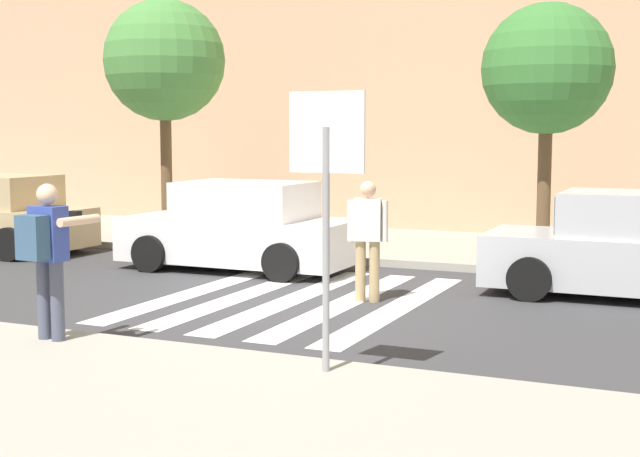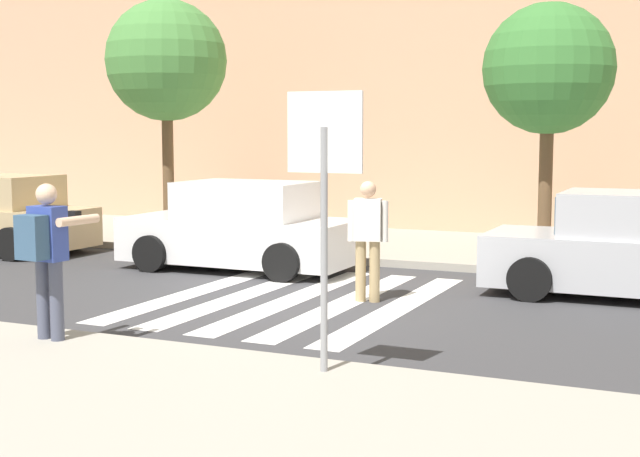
{
  "view_description": "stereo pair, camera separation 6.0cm",
  "coord_description": "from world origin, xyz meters",
  "px_view_note": "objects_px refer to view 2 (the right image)",
  "views": [
    {
      "loc": [
        5.51,
        -11.28,
        2.44
      ],
      "look_at": [
        0.6,
        -0.2,
        1.1
      ],
      "focal_mm": 50.0,
      "sensor_mm": 36.0,
      "label": 1
    },
    {
      "loc": [
        5.57,
        -11.25,
        2.44
      ],
      "look_at": [
        0.6,
        -0.2,
        1.1
      ],
      "focal_mm": 50.0,
      "sensor_mm": 36.0,
      "label": 2
    }
  ],
  "objects_px": {
    "parked_car_silver": "(633,249)",
    "pedestrian_crossing": "(368,234)",
    "street_tree_west": "(166,61)",
    "stop_sign": "(325,169)",
    "street_tree_center": "(549,70)",
    "photographer_with_backpack": "(46,247)",
    "parked_car_white": "(241,229)"
  },
  "relations": [
    {
      "from": "pedestrian_crossing",
      "to": "street_tree_west",
      "type": "height_order",
      "value": "street_tree_west"
    },
    {
      "from": "stop_sign",
      "to": "street_tree_west",
      "type": "bearing_deg",
      "value": 131.35
    },
    {
      "from": "street_tree_center",
      "to": "parked_car_white",
      "type": "bearing_deg",
      "value": -153.68
    },
    {
      "from": "stop_sign",
      "to": "street_tree_west",
      "type": "height_order",
      "value": "street_tree_west"
    },
    {
      "from": "stop_sign",
      "to": "photographer_with_backpack",
      "type": "bearing_deg",
      "value": -178.63
    },
    {
      "from": "stop_sign",
      "to": "pedestrian_crossing",
      "type": "relative_size",
      "value": 1.54
    },
    {
      "from": "stop_sign",
      "to": "parked_car_silver",
      "type": "bearing_deg",
      "value": 68.87
    },
    {
      "from": "photographer_with_backpack",
      "to": "parked_car_white",
      "type": "height_order",
      "value": "photographer_with_backpack"
    },
    {
      "from": "photographer_with_backpack",
      "to": "street_tree_west",
      "type": "xyz_separation_m",
      "value": [
        -4.06,
        8.43,
        2.71
      ]
    },
    {
      "from": "stop_sign",
      "to": "parked_car_silver",
      "type": "xyz_separation_m",
      "value": [
        2.29,
        5.92,
        -1.36
      ]
    },
    {
      "from": "street_tree_center",
      "to": "stop_sign",
      "type": "bearing_deg",
      "value": -94.05
    },
    {
      "from": "stop_sign",
      "to": "photographer_with_backpack",
      "type": "xyz_separation_m",
      "value": [
        -3.29,
        -0.08,
        -0.92
      ]
    },
    {
      "from": "pedestrian_crossing",
      "to": "parked_car_silver",
      "type": "relative_size",
      "value": 0.42
    },
    {
      "from": "pedestrian_crossing",
      "to": "parked_car_silver",
      "type": "bearing_deg",
      "value": 28.24
    },
    {
      "from": "street_tree_west",
      "to": "stop_sign",
      "type": "bearing_deg",
      "value": -48.65
    },
    {
      "from": "pedestrian_crossing",
      "to": "street_tree_center",
      "type": "height_order",
      "value": "street_tree_center"
    },
    {
      "from": "pedestrian_crossing",
      "to": "parked_car_white",
      "type": "bearing_deg",
      "value": 149.21
    },
    {
      "from": "photographer_with_backpack",
      "to": "pedestrian_crossing",
      "type": "xyz_separation_m",
      "value": [
        2.15,
        4.16,
        -0.19
      ]
    },
    {
      "from": "photographer_with_backpack",
      "to": "parked_car_white",
      "type": "bearing_deg",
      "value": 98.81
    },
    {
      "from": "photographer_with_backpack",
      "to": "street_tree_center",
      "type": "relative_size",
      "value": 0.38
    },
    {
      "from": "pedestrian_crossing",
      "to": "photographer_with_backpack",
      "type": "bearing_deg",
      "value": -117.4
    },
    {
      "from": "parked_car_white",
      "to": "street_tree_west",
      "type": "distance_m",
      "value": 5.06
    },
    {
      "from": "parked_car_silver",
      "to": "pedestrian_crossing",
      "type": "bearing_deg",
      "value": -151.76
    },
    {
      "from": "stop_sign",
      "to": "parked_car_silver",
      "type": "distance_m",
      "value": 6.49
    },
    {
      "from": "photographer_with_backpack",
      "to": "pedestrian_crossing",
      "type": "bearing_deg",
      "value": 62.6
    },
    {
      "from": "parked_car_white",
      "to": "parked_car_silver",
      "type": "distance_m",
      "value": 6.51
    },
    {
      "from": "parked_car_silver",
      "to": "street_tree_west",
      "type": "distance_m",
      "value": 10.43
    },
    {
      "from": "street_tree_center",
      "to": "photographer_with_backpack",
      "type": "bearing_deg",
      "value": -114.85
    },
    {
      "from": "parked_car_silver",
      "to": "street_tree_center",
      "type": "relative_size",
      "value": 0.91
    },
    {
      "from": "pedestrian_crossing",
      "to": "parked_car_silver",
      "type": "height_order",
      "value": "pedestrian_crossing"
    },
    {
      "from": "photographer_with_backpack",
      "to": "street_tree_center",
      "type": "distance_m",
      "value": 9.51
    },
    {
      "from": "stop_sign",
      "to": "parked_car_white",
      "type": "distance_m",
      "value": 7.39
    }
  ]
}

